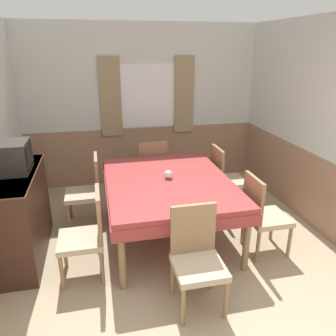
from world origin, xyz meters
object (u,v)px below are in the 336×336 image
dining_table (168,188)px  chair_head_window (152,168)px  chair_left_near (87,233)px  chair_right_near (262,213)px  chair_right_far (225,177)px  chair_left_far (88,189)px  sideboard (20,215)px  vase (168,174)px  tv (15,157)px  chair_head_near (197,255)px

dining_table → chair_head_window: 1.16m
chair_left_near → chair_head_window: 1.94m
chair_right_near → chair_right_far: bearing=-180.0°
chair_left_far → chair_head_window: (0.95, 0.60, 0.00)m
chair_right_near → sideboard: bearing=-101.1°
dining_table → vase: size_ratio=18.30×
chair_right_near → chair_head_window: size_ratio=1.00×
chair_left_near → chair_head_window: (0.95, 1.69, 0.00)m
chair_left_far → chair_head_window: size_ratio=1.00×
chair_left_far → tv: tv is taller
vase → chair_head_near: bearing=-90.5°
chair_right_near → chair_head_window: bearing=-150.7°
chair_head_near → chair_left_far: 1.94m
chair_right_near → chair_left_near: size_ratio=1.00×
dining_table → chair_head_near: size_ratio=1.99×
dining_table → chair_head_window: size_ratio=1.99×
chair_left_far → vase: size_ratio=9.18×
chair_right_far → chair_left_near: (-1.90, -1.10, 0.00)m
chair_head_near → chair_left_far: bearing=-60.7°
dining_table → tv: 1.71m
chair_right_near → chair_head_window: 1.94m
dining_table → chair_head_near: 1.16m
chair_head_window → dining_table: bearing=-90.0°
dining_table → chair_right_far: chair_right_far is taller
chair_right_far → sideboard: sideboard is taller
tv → vase: 1.68m
chair_left_near → tv: size_ratio=2.26×
chair_head_window → vase: size_ratio=9.18×
tv → vase: tv is taller
chair_right_far → sideboard: (-2.62, -0.58, 0.01)m
chair_right_near → tv: bearing=-102.6°
chair_left_far → vase: chair_left_far is taller
chair_right_far → chair_left_far: bearing=-90.0°
chair_head_near → chair_head_window: bearing=-90.0°
sideboard → chair_head_window: bearing=35.2°
chair_right_far → chair_left_near: bearing=-60.0°
chair_head_window → tv: tv is taller
sideboard → chair_left_far: bearing=39.0°
dining_table → vase: vase is taller
sideboard → tv: tv is taller
chair_right_near → chair_left_near: bearing=-90.0°
vase → chair_right_near: bearing=-32.4°
chair_left_near → chair_head_window: size_ratio=1.00×
chair_head_near → vase: 1.23m
chair_right_far → chair_right_near: (0.00, -1.10, 0.00)m
chair_head_window → sideboard: 2.04m
chair_head_window → chair_left_far: bearing=-147.8°
chair_head_window → tv: 2.09m
chair_left_near → vase: (0.96, 0.60, 0.31)m
chair_head_near → tv: bearing=-35.7°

